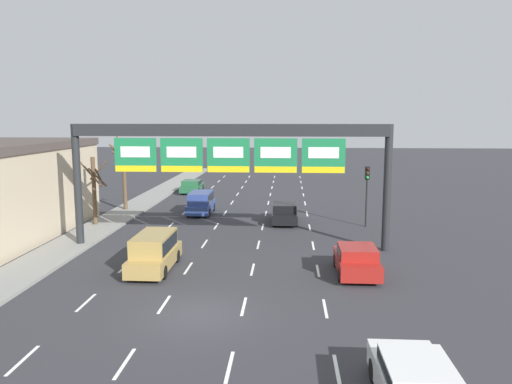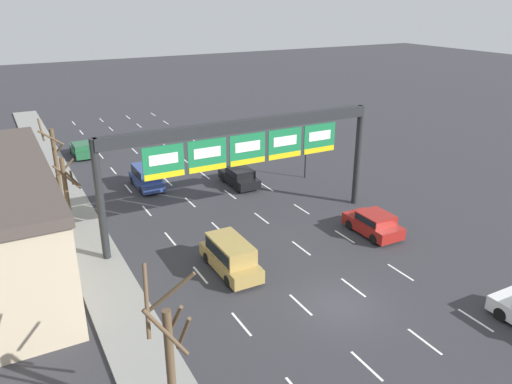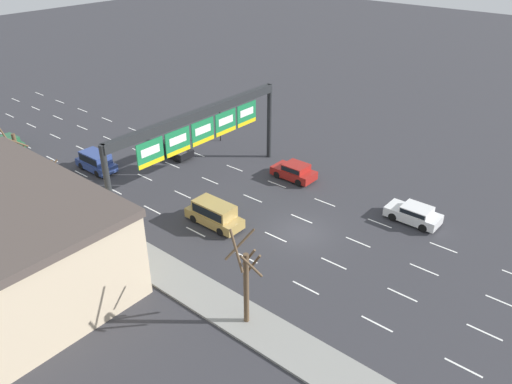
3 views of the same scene
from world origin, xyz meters
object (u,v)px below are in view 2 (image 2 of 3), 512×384
(suv_gold, at_px, (230,254))
(car_red, at_px, (374,223))
(tree_bare_closest, at_px, (67,189))
(sign_gantry, at_px, (245,141))
(tree_bare_third, at_px, (55,160))
(car_black, at_px, (239,176))
(tree_bare_second, at_px, (170,353))
(traffic_light_near_gantry, at_px, (306,143))
(car_green, at_px, (83,149))
(suv_blue, at_px, (146,176))

(suv_gold, height_order, car_red, suv_gold)
(tree_bare_closest, bearing_deg, sign_gantry, -27.59)
(sign_gantry, bearing_deg, tree_bare_third, 131.79)
(tree_bare_closest, distance_m, tree_bare_third, 5.89)
(car_red, bearing_deg, car_black, 106.64)
(tree_bare_second, height_order, tree_bare_third, tree_bare_second)
(sign_gantry, height_order, traffic_light_near_gantry, sign_gantry)
(suv_gold, height_order, car_green, suv_gold)
(tree_bare_second, relative_size, tree_bare_third, 1.04)
(suv_gold, distance_m, car_black, 13.52)
(car_black, bearing_deg, tree_bare_closest, -171.12)
(suv_blue, relative_size, car_green, 1.06)
(sign_gantry, relative_size, traffic_light_near_gantry, 4.35)
(car_black, bearing_deg, car_red, -73.36)
(suv_gold, distance_m, car_red, 10.07)
(suv_blue, relative_size, tree_bare_third, 0.70)
(suv_gold, relative_size, car_red, 1.19)
(sign_gantry, xyz_separation_m, tree_bare_closest, (-10.12, 5.29, -3.10))
(car_red, relative_size, tree_bare_third, 0.66)
(tree_bare_second, xyz_separation_m, tree_bare_third, (-0.32, 24.38, -0.04))
(traffic_light_near_gantry, relative_size, tree_bare_second, 0.68)
(tree_bare_closest, bearing_deg, suv_gold, -55.05)
(tree_bare_closest, distance_m, tree_bare_second, 18.51)
(sign_gantry, xyz_separation_m, car_red, (6.79, -4.67, -5.14))
(sign_gantry, relative_size, suv_blue, 4.44)
(sign_gantry, distance_m, suv_gold, 7.41)
(car_black, bearing_deg, traffic_light_near_gantry, -9.47)
(car_red, xyz_separation_m, tree_bare_closest, (-16.91, 9.95, 2.04))
(car_green, relative_size, tree_bare_second, 0.63)
(suv_blue, bearing_deg, car_green, 104.55)
(suv_gold, bearing_deg, tree_bare_second, -126.21)
(sign_gantry, bearing_deg, car_green, 106.60)
(car_black, xyz_separation_m, tree_bare_closest, (-13.31, -2.08, 2.04))
(car_green, bearing_deg, tree_bare_third, -108.90)
(suv_blue, distance_m, car_red, 18.27)
(sign_gantry, bearing_deg, tree_bare_second, -126.16)
(car_green, xyz_separation_m, traffic_light_near_gantry, (15.33, -15.14, 2.35))
(car_red, bearing_deg, tree_bare_closest, 149.51)
(car_black, relative_size, tree_bare_third, 0.71)
(traffic_light_near_gantry, xyz_separation_m, tree_bare_third, (-18.89, 4.75, 0.06))
(car_red, xyz_separation_m, car_green, (-13.21, 26.22, -0.08))
(sign_gantry, distance_m, car_red, 9.71)
(suv_blue, height_order, traffic_light_near_gantry, traffic_light_near_gantry)
(traffic_light_near_gantry, bearing_deg, tree_bare_closest, -176.61)
(car_green, distance_m, tree_bare_third, 11.24)
(car_black, bearing_deg, car_green, 124.13)
(car_green, bearing_deg, suv_gold, -83.11)
(sign_gantry, relative_size, tree_bare_second, 2.98)
(car_red, xyz_separation_m, car_black, (-3.60, 12.03, -0.00))
(sign_gantry, relative_size, tree_bare_third, 3.10)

